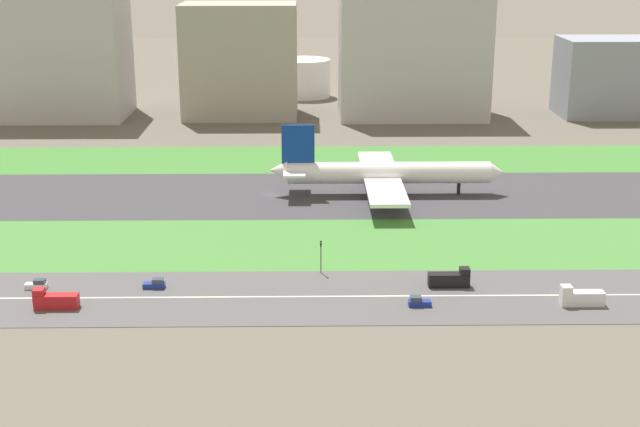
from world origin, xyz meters
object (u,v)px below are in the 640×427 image
Objects in this scene: fuel_tank_west at (235,77)px; fuel_tank_centre at (303,78)px; truck_1 at (55,300)px; car_0 at (155,284)px; terminal_building at (51,46)px; truck_0 at (581,297)px; airliner at (383,173)px; fuel_tank_east at (376,78)px; cargo_warehouse at (607,77)px; truck_2 at (450,279)px; traffic_light at (321,254)px; hangar_building at (240,61)px; car_3 at (419,302)px; car_4 at (37,285)px; office_tower at (413,50)px.

fuel_tank_centre is at bearing 0.00° from fuel_tank_west.
fuel_tank_centre is at bearing -101.21° from truck_1.
terminal_building reaches higher than car_0.
airliner is at bearing -67.55° from truck_0.
terminal_building is at bearing -161.03° from fuel_tank_east.
fuel_tank_centre is (-121.35, 45.00, -6.98)m from cargo_warehouse.
fuel_tank_east is (1.70, 227.00, 6.52)m from truck_2.
traffic_light reaches higher than truck_1.
cargo_warehouse is (145.87, 0.00, -6.77)m from hangar_building.
hangar_building is at bearing 180.00° from cargo_warehouse.
cargo_warehouse is at bearing -117.05° from car_3.
truck_2 is 84.33m from car_4.
fuel_tank_centre is at bearing -76.97° from truck_0.
hangar_building reaches higher than car_4.
office_tower reaches higher than traffic_light.
truck_0 is 1.91× the size of car_3.
truck_2 is 78.54m from truck_1.
truck_1 is at bearing -96.66° from hangar_building.
truck_1 is at bearing -75.04° from terminal_building.
truck_1 is (-17.58, -10.00, 0.75)m from car_0.
car_3 is at bearing -95.98° from office_tower.
cargo_warehouse is (219.61, 0.00, -12.45)m from terminal_building.
cargo_warehouse is at bearing 50.37° from car_0.
terminal_building is (-153.10, 192.00, 26.06)m from truck_0.
airliner reaches higher than truck_1.
truck_1 is 1.17× the size of traffic_light.
car_3 is 238.26m from fuel_tank_centre.
car_0 is at bearing -97.37° from fuel_tank_centre.
car_3 is 26.17m from traffic_light.
traffic_light is at bearing -106.71° from airliner.
fuel_tank_east reaches higher than traffic_light.
airliner is 84.52m from truck_0.
cargo_warehouse is at bearing -131.24° from truck_1.
truck_0 is at bearing -86.59° from office_tower.
car_0 is (-52.69, 10.00, 0.00)m from car_3.
office_tower is at bearing 0.00° from hangar_building.
airliner is 7.74× the size of truck_2.
car_4 is at bearing -7.43° from car_3.
car_3 is 0.12× the size of cargo_warehouse.
truck_0 is at bearing -76.97° from fuel_tank_centre.
hangar_building is (73.73, 0.00, -5.67)m from terminal_building.
truck_0 is at bearing -51.43° from terminal_building.
fuel_tank_centre is (-4.61, 219.01, 4.01)m from traffic_light.
fuel_tank_east is (130.91, 45.00, -19.54)m from terminal_building.
truck_0 is at bearing -180.00° from truck_1.
truck_0 reaches higher than car_4.
truck_1 is 241.70m from fuel_tank_centre.
fuel_tank_west is 63.20m from fuel_tank_east.
fuel_tank_west is (22.83, 227.00, 7.76)m from car_4.
fuel_tank_east is (79.61, 237.00, 6.52)m from truck_1.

